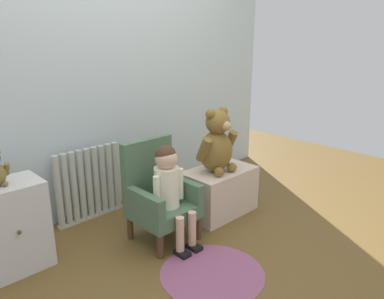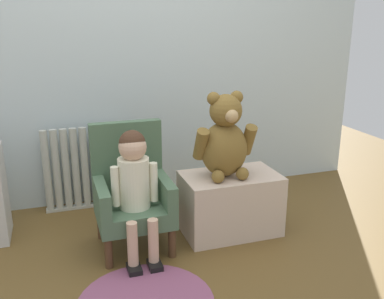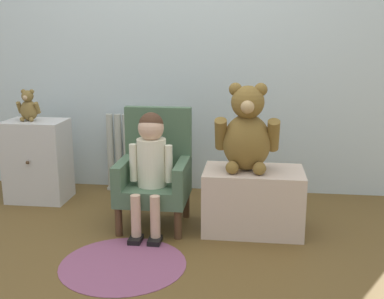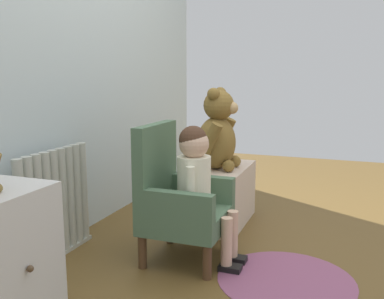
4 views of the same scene
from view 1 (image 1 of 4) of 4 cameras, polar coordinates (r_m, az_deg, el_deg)
ground_plane at (r=2.54m, az=2.59°, el=-16.42°), size 6.00×6.00×0.00m
back_wall at (r=3.05m, az=-13.81°, el=12.88°), size 3.80×0.05×2.40m
radiator at (r=3.03m, az=-15.42°, el=-5.13°), size 0.56×0.05×0.57m
small_dresser at (r=2.56m, az=-25.95°, el=-10.61°), size 0.41×0.31×0.56m
child_armchair at (r=2.66m, az=-5.11°, el=-6.96°), size 0.41×0.40×0.71m
child_figure at (r=2.52m, az=-3.55°, el=-4.93°), size 0.25×0.35×0.70m
low_bench at (r=3.06m, az=4.19°, el=-6.35°), size 0.58×0.35×0.37m
large_teddy_bear at (r=2.88m, az=3.80°, el=0.82°), size 0.37×0.26×0.50m
floor_rug at (r=2.41m, az=3.09°, el=-18.28°), size 0.64×0.64×0.01m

